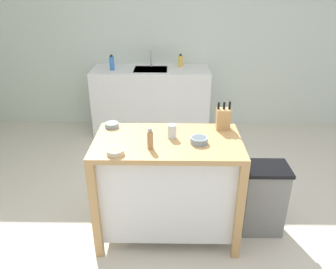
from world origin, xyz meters
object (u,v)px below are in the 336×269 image
at_px(trash_bin, 263,198).
at_px(bottle_hand_soap, 112,63).
at_px(bowl_stoneware_deep, 115,151).
at_px(kitchen_island, 168,183).
at_px(knife_block, 223,119).
at_px(pepper_grinder, 150,139).
at_px(bottle_spray_cleaner, 180,61).
at_px(sink_faucet, 151,58).
at_px(bowl_ceramic_small, 199,140).
at_px(bowl_ceramic_wide, 112,125).
at_px(drinking_cup, 172,131).

height_order(trash_bin, bottle_hand_soap, bottle_hand_soap).
xyz_separation_m(bowl_stoneware_deep, bottle_hand_soap, (-0.40, 2.23, 0.10)).
bearing_deg(kitchen_island, knife_block, 25.82).
bearing_deg(pepper_grinder, trash_bin, 11.18).
xyz_separation_m(trash_bin, bottle_spray_cleaner, (-0.67, 2.15, 0.68)).
height_order(bowl_stoneware_deep, bottle_hand_soap, bottle_hand_soap).
bearing_deg(bowl_stoneware_deep, knife_block, 28.89).
height_order(kitchen_island, bowl_stoneware_deep, bowl_stoneware_deep).
height_order(knife_block, sink_faucet, sink_faucet).
bearing_deg(bottle_hand_soap, bowl_ceramic_small, -64.09).
bearing_deg(kitchen_island, pepper_grinder, -130.75).
height_order(kitchen_island, bowl_ceramic_wide, bowl_ceramic_wide).
bearing_deg(pepper_grinder, drinking_cup, 49.66).
bearing_deg(drinking_cup, bowl_ceramic_small, -24.85).
bearing_deg(knife_block, bowl_stoneware_deep, -151.11).
height_order(kitchen_island, sink_faucet, sink_faucet).
relative_size(bowl_ceramic_small, pepper_grinder, 0.80).
relative_size(bowl_ceramic_wide, bottle_hand_soap, 0.56).
relative_size(knife_block, sink_faucet, 1.06).
distance_m(kitchen_island, knife_block, 0.69).
distance_m(bowl_stoneware_deep, bottle_spray_cleaner, 2.48).
distance_m(bowl_ceramic_small, bowl_stoneware_deep, 0.62).
distance_m(bowl_stoneware_deep, trash_bin, 1.34).
bearing_deg(knife_block, sink_faucet, 109.44).
relative_size(knife_block, trash_bin, 0.37).
relative_size(kitchen_island, trash_bin, 1.80).
bearing_deg(drinking_cup, kitchen_island, -128.87).
distance_m(bowl_ceramic_small, sink_faucet, 2.33).
bearing_deg(bowl_stoneware_deep, pepper_grinder, 20.20).
bearing_deg(bottle_spray_cleaner, drinking_cup, -92.88).
relative_size(pepper_grinder, trash_bin, 0.26).
height_order(drinking_cup, bottle_spray_cleaner, bottle_spray_cleaner).
xyz_separation_m(trash_bin, bottle_hand_soap, (-1.57, 1.96, 0.69)).
relative_size(kitchen_island, bottle_hand_soap, 5.64).
height_order(kitchen_island, pepper_grinder, pepper_grinder).
bearing_deg(bowl_stoneware_deep, bottle_hand_soap, 100.19).
distance_m(kitchen_island, bowl_ceramic_wide, 0.66).
bearing_deg(trash_bin, bowl_stoneware_deep, -166.91).
xyz_separation_m(knife_block, bottle_spray_cleaner, (-0.31, 1.98, 0.02)).
distance_m(bowl_ceramic_small, bottle_spray_cleaner, 2.25).
height_order(bowl_ceramic_small, drinking_cup, drinking_cup).
bearing_deg(sink_faucet, trash_bin, -63.89).
relative_size(drinking_cup, bottle_hand_soap, 0.54).
bearing_deg(bowl_ceramic_wide, bowl_ceramic_small, -22.10).
height_order(drinking_cup, pepper_grinder, pepper_grinder).
xyz_separation_m(bowl_stoneware_deep, trash_bin, (1.17, 0.27, -0.59)).
bearing_deg(pepper_grinder, sink_faucet, 93.32).
height_order(bowl_stoneware_deep, bottle_spray_cleaner, bottle_spray_cleaner).
bearing_deg(bowl_ceramic_small, bowl_ceramic_wide, 157.90).
height_order(knife_block, pepper_grinder, knife_block).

